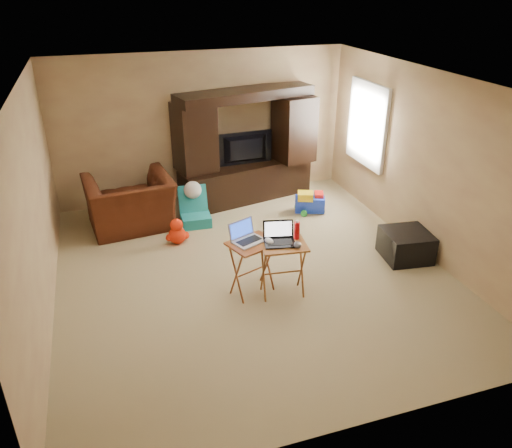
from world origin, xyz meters
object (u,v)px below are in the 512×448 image
object	(u,v)px
ottoman	(406,245)
water_bottle	(297,231)
child_rocker	(195,207)
recliner	(130,203)
television	(247,150)
entertainment_center	(246,147)
push_toy	(310,202)
mouse_left	(269,241)
mouse_right	(297,245)
laptop_right	(280,235)
tray_table_right	(283,269)
plush_toy	(177,231)
tray_table_left	(252,268)
laptop_left	(249,233)

from	to	relation	value
ottoman	water_bottle	world-z (taller)	water_bottle
water_bottle	child_rocker	bearing A→B (deg)	110.90
recliner	child_rocker	distance (m)	1.00
television	ottoman	bearing A→B (deg)	117.07
entertainment_center	push_toy	world-z (taller)	entertainment_center
recliner	ottoman	bearing A→B (deg)	142.63
mouse_left	recliner	bearing A→B (deg)	121.53
mouse_right	laptop_right	bearing A→B (deg)	140.53
tray_table_right	plush_toy	bearing A→B (deg)	127.38
plush_toy	ottoman	distance (m)	3.28
water_bottle	push_toy	bearing A→B (deg)	61.94
child_rocker	tray_table_left	distance (m)	2.11
ottoman	water_bottle	distance (m)	1.87
entertainment_center	mouse_right	size ratio (longest dim) A/B	16.38
recliner	laptop_right	size ratio (longest dim) A/B	3.43
push_toy	water_bottle	xyz separation A→B (m)	(-1.08, -2.03, 0.63)
recliner	laptop_left	xyz separation A→B (m)	(1.23, -2.26, 0.41)
push_toy	laptop_left	distance (m)	2.62
tray_table_left	laptop_right	xyz separation A→B (m)	(0.30, -0.13, 0.47)
entertainment_center	tray_table_right	size ratio (longest dim) A/B	3.33
tray_table_left	mouse_left	xyz separation A→B (m)	(0.19, -0.07, 0.38)
television	laptop_left	world-z (taller)	television
push_toy	mouse_left	xyz separation A→B (m)	(-1.44, -2.03, 0.54)
ottoman	mouse_left	world-z (taller)	mouse_left
tray_table_right	ottoman	bearing A→B (deg)	15.53
ottoman	mouse_right	bearing A→B (deg)	-166.83
laptop_left	water_bottle	size ratio (longest dim) A/B	1.69
television	child_rocker	xyz separation A→B (m)	(-1.06, -0.70, -0.62)
plush_toy	laptop_left	distance (m)	1.76
entertainment_center	laptop_right	xyz separation A→B (m)	(-0.48, -2.96, -0.13)
ottoman	laptop_left	size ratio (longest dim) A/B	1.69
entertainment_center	child_rocker	world-z (taller)	entertainment_center
television	mouse_right	bearing A→B (deg)	81.33
television	tray_table_right	world-z (taller)	television
child_rocker	tray_table_left	world-z (taller)	tray_table_left
recliner	entertainment_center	bearing A→B (deg)	-171.52
recliner	plush_toy	xyz separation A→B (m)	(0.58, -0.74, -0.21)
ottoman	plush_toy	bearing A→B (deg)	154.84
entertainment_center	mouse_left	size ratio (longest dim) A/B	16.51
water_bottle	mouse_right	bearing A→B (deg)	-109.29
tray_table_right	mouse_left	distance (m)	0.41
television	push_toy	distance (m)	1.39
television	water_bottle	bearing A→B (deg)	82.32
television	child_rocker	bearing A→B (deg)	30.33
ottoman	entertainment_center	bearing A→B (deg)	119.57
entertainment_center	tray_table_right	bearing A→B (deg)	-110.60
tray_table_right	water_bottle	world-z (taller)	water_bottle
plush_toy	laptop_right	distance (m)	2.04
push_toy	tray_table_left	distance (m)	2.55
ottoman	laptop_left	world-z (taller)	laptop_left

